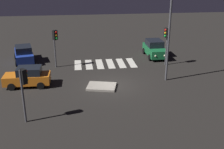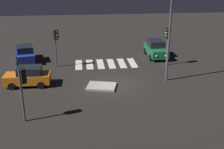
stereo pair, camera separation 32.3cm
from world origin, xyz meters
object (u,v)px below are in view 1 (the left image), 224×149
(traffic_island, at_px, (102,87))
(car_orange, at_px, (28,77))
(traffic_light_south, at_px, (166,37))
(traffic_light_east, at_px, (55,40))
(car_green, at_px, (155,49))
(street_lamp, at_px, (170,19))
(traffic_light_north, at_px, (24,83))
(car_blue, at_px, (24,54))

(traffic_island, relative_size, car_orange, 0.70)
(traffic_light_south, relative_size, traffic_light_east, 1.02)
(car_green, bearing_deg, street_lamp, -7.46)
(street_lamp, bearing_deg, car_green, -97.16)
(traffic_light_north, distance_m, traffic_light_east, 10.81)
(traffic_island, distance_m, car_blue, 11.14)
(car_blue, distance_m, traffic_light_east, 4.72)
(traffic_island, relative_size, traffic_light_east, 0.72)
(car_green, relative_size, traffic_light_north, 1.19)
(traffic_island, distance_m, car_green, 10.75)
(car_blue, distance_m, street_lamp, 16.05)
(street_lamp, bearing_deg, traffic_light_north, 27.55)
(car_blue, bearing_deg, car_green, -101.98)
(car_orange, relative_size, car_blue, 0.89)
(traffic_light_south, bearing_deg, street_lamp, 37.16)
(traffic_island, relative_size, car_blue, 0.63)
(street_lamp, bearing_deg, car_orange, -0.92)
(car_orange, bearing_deg, traffic_light_east, -114.52)
(car_blue, relative_size, traffic_light_north, 1.21)
(traffic_island, bearing_deg, car_orange, -10.53)
(car_orange, height_order, car_blue, car_blue)
(traffic_island, height_order, car_orange, car_orange)
(traffic_light_south, xyz_separation_m, street_lamp, (1.15, 4.10, 2.54))
(traffic_light_east, xyz_separation_m, street_lamp, (-10.04, 4.80, 2.60))
(car_green, distance_m, traffic_light_east, 11.40)
(car_orange, bearing_deg, traffic_light_north, 98.89)
(car_blue, bearing_deg, traffic_light_east, -134.92)
(car_blue, distance_m, traffic_light_north, 13.34)
(car_blue, relative_size, traffic_light_east, 1.15)
(traffic_island, height_order, car_blue, car_blue)
(car_orange, distance_m, street_lamp, 13.10)
(car_green, distance_m, street_lamp, 8.64)
(traffic_light_south, distance_m, street_lamp, 4.96)
(street_lamp, bearing_deg, traffic_island, 9.20)
(traffic_island, height_order, traffic_light_north, traffic_light_north)
(traffic_light_north, height_order, street_lamp, street_lamp)
(car_orange, relative_size, traffic_light_east, 1.02)
(car_orange, height_order, street_lamp, street_lamp)
(car_blue, bearing_deg, car_orange, 178.97)
(car_orange, xyz_separation_m, car_green, (-13.14, -7.05, 0.09))
(car_orange, relative_size, street_lamp, 0.48)
(car_blue, height_order, traffic_light_north, traffic_light_north)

